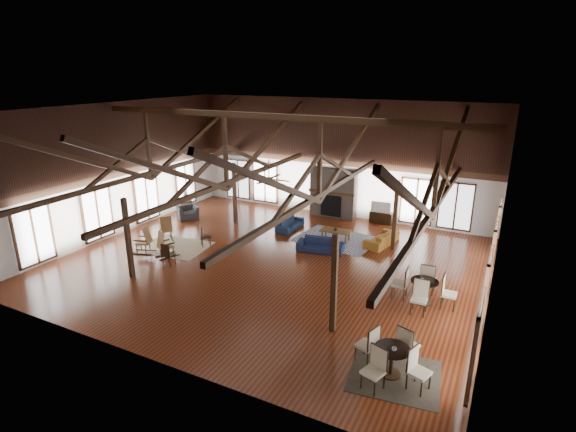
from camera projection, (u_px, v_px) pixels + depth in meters
The scene contains 31 objects.
floor at pixel (272, 262), 18.01m from camera, with size 16.00×16.00×0.00m, color #5B2E13.
ceiling at pixel (270, 109), 16.13m from camera, with size 16.00×14.00×0.02m, color black.
wall_back at pixel (337, 159), 23.00m from camera, with size 16.00×0.02×6.00m, color silver.
wall_front at pixel (134, 255), 11.14m from camera, with size 16.00×0.02×6.00m, color silver.
wall_left at pixel (118, 170), 20.51m from camera, with size 0.02×14.00×6.00m, color silver.
wall_right at pixel (501, 221), 13.63m from camera, with size 0.02×14.00×6.00m, color silver.
roof_truss at pixel (270, 163), 16.75m from camera, with size 15.60×14.07×3.14m.
post_grid at pixel (271, 226), 17.53m from camera, with size 8.16×7.16×3.05m.
fireplace at pixel (333, 192), 23.25m from camera, with size 2.50×0.69×2.60m.
ceiling_fan at pixel (269, 178), 15.78m from camera, with size 1.60×1.60×0.75m.
sofa_navy_front at pixel (320, 245), 19.00m from camera, with size 1.95×0.76×0.57m, color #131935.
sofa_navy_left at pixel (290, 224), 21.67m from camera, with size 0.70×1.80×0.52m, color #16243D.
sofa_orange at pixel (382, 238), 19.75m from camera, with size 0.78×1.99×0.58m, color brown.
coffee_table at pixel (336, 231), 20.13m from camera, with size 1.34×0.70×0.51m.
vase at pixel (335, 229), 20.03m from camera, with size 0.16×0.16×0.17m, color #B2B2B2.
armchair at pixel (188, 212), 23.14m from camera, with size 1.03×0.90×0.67m, color #28292A.
side_table_lamp at pixel (186, 203), 24.29m from camera, with size 0.46×0.46×1.18m.
rocking_chair_a at pixel (166, 229), 20.19m from camera, with size 0.98×0.92×1.14m.
rocking_chair_b at pixel (164, 245), 18.34m from camera, with size 0.78×0.99×1.13m.
rocking_chair_c at pixel (145, 241), 18.76m from camera, with size 1.02×0.77×1.17m.
side_chair_a at pixel (203, 234), 19.47m from camera, with size 0.59×0.59×0.98m.
side_chair_b at pixel (167, 253), 17.53m from camera, with size 0.42×0.42×0.94m.
cafe_table_near at pixel (392, 356), 11.24m from camera, with size 2.10×2.10×1.07m.
cafe_table_far at pixel (424, 287), 14.75m from camera, with size 2.09×2.09×1.10m.
cup_near at pixel (394, 349), 11.06m from camera, with size 0.12×0.12×0.09m, color #B2B2B2.
cup_far at pixel (422, 280), 14.64m from camera, with size 0.11×0.11×0.09m, color #B2B2B2.
tv_console at pixel (381, 217), 22.53m from camera, with size 1.12×0.42×0.56m, color black.
television at pixel (381, 207), 22.37m from camera, with size 0.97×0.13×0.56m, color #B2B2B2.
rug_tan at pixel (175, 247), 19.53m from camera, with size 2.83×2.22×0.01m, color #C3B187.
rug_navy at pixel (337, 239), 20.40m from camera, with size 3.45×2.59×0.01m, color #1C224F.
rug_dark at pixel (395, 375), 11.35m from camera, with size 2.20×2.00×0.01m, color black.
Camera 1 is at (8.07, -14.44, 7.39)m, focal length 28.00 mm.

